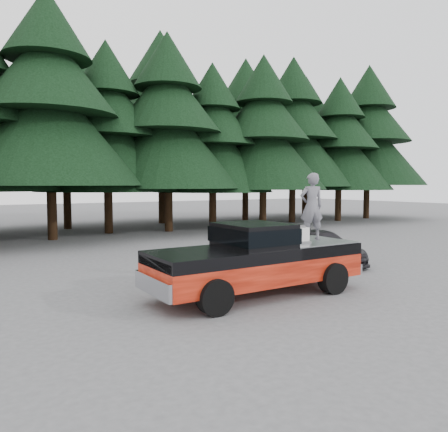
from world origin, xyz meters
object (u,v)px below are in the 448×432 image
pickup_truck (256,270)px  man_on_bed (312,206)px  air_compressor (295,236)px  parked_car (321,247)px

pickup_truck → man_on_bed: 2.66m
air_compressor → parked_car: bearing=39.7°
man_on_bed → air_compressor: bearing=38.1°
air_compressor → pickup_truck: bearing=175.3°
man_on_bed → parked_car: man_on_bed is taller
air_compressor → man_on_bed: man_on_bed is taller
man_on_bed → parked_car: size_ratio=0.47×
pickup_truck → man_on_bed: (2.09, 0.15, 1.63)m
air_compressor → parked_car: (3.76, 2.77, -0.94)m
air_compressor → parked_car: 4.76m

